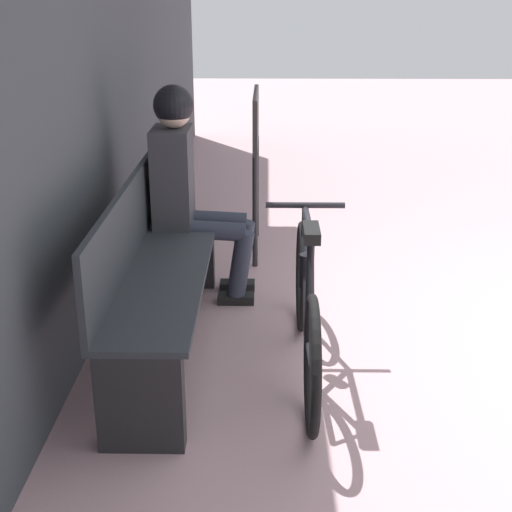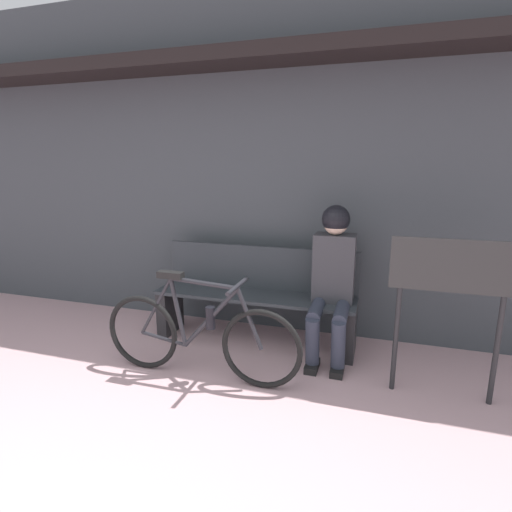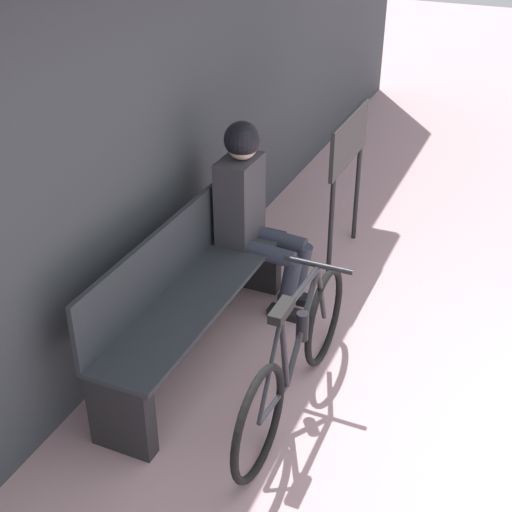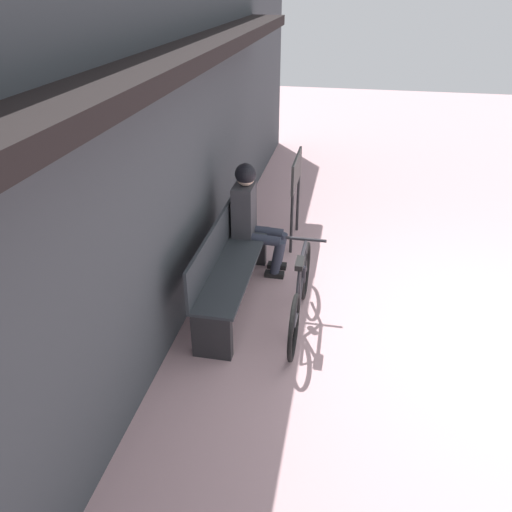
{
  "view_description": "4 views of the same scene",
  "coord_description": "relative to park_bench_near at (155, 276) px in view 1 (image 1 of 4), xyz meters",
  "views": [
    {
      "loc": [
        -3.14,
        1.85,
        1.81
      ],
      "look_at": [
        0.08,
        1.9,
        0.59
      ],
      "focal_mm": 50.0,
      "sensor_mm": 36.0,
      "label": 1
    },
    {
      "loc": [
        1.26,
        -0.9,
        1.61
      ],
      "look_at": [
        0.35,
        2.01,
        0.91
      ],
      "focal_mm": 28.0,
      "sensor_mm": 36.0,
      "label": 2
    },
    {
      "loc": [
        -2.88,
        0.62,
        2.79
      ],
      "look_at": [
        0.22,
        1.98,
        0.8
      ],
      "focal_mm": 50.0,
      "sensor_mm": 36.0,
      "label": 3
    },
    {
      "loc": [
        -4.0,
        1.31,
        3.01
      ],
      "look_at": [
        -0.07,
        2.07,
        0.76
      ],
      "focal_mm": 35.0,
      "sensor_mm": 36.0,
      "label": 4
    }
  ],
  "objects": [
    {
      "name": "bicycle",
      "position": [
        -0.21,
        -0.76,
        -0.08
      ],
      "size": [
        1.6,
        0.4,
        0.83
      ],
      "color": "black",
      "rests_on": "ground_plane"
    },
    {
      "name": "signboard",
      "position": [
        1.52,
        -0.49,
        0.43
      ],
      "size": [
        0.8,
        0.04,
        1.14
      ],
      "color": "#232326",
      "rests_on": "ground_plane"
    },
    {
      "name": "person_seated",
      "position": [
        0.7,
        -0.1,
        0.32
      ],
      "size": [
        0.34,
        0.59,
        1.29
      ],
      "color": "#2D3342",
      "rests_on": "ground_plane"
    },
    {
      "name": "park_bench_near",
      "position": [
        0.0,
        0.0,
        0.0
      ],
      "size": [
        1.82,
        0.42,
        0.87
      ],
      "color": "#2D3338",
      "rests_on": "ground_plane"
    },
    {
      "name": "storefront_wall",
      "position": [
        -0.22,
        0.4,
        1.24
      ],
      "size": [
        12.0,
        0.56,
        3.2
      ],
      "color": "#3D4247",
      "rests_on": "ground_plane"
    }
  ]
}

